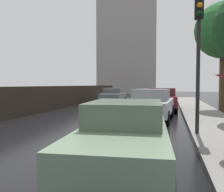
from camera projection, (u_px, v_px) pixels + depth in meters
The scene contains 7 objects.
car_grey_near_kerb at pixel (113, 96), 21.21m from camera, with size 1.82×4.01×1.39m.
car_silver_mid_road at pixel (152, 104), 11.74m from camera, with size 2.10×4.44×1.49m.
car_green_far_ahead at pixel (125, 134), 4.96m from camera, with size 1.96×4.38×1.36m.
car_maroon_far_lane at pixel (163, 99), 15.92m from camera, with size 1.84×3.86×1.48m.
traffic_light at pixel (199, 38), 7.62m from camera, with size 0.26×0.39×4.38m.
street_tree_far at pixel (223, 31), 15.29m from camera, with size 3.54×3.54×6.91m.
distant_tower at pixel (127, 39), 47.33m from camera, with size 11.50×8.07×24.04m.
Camera 1 is at (3.32, -1.41, 1.71)m, focal length 38.93 mm.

